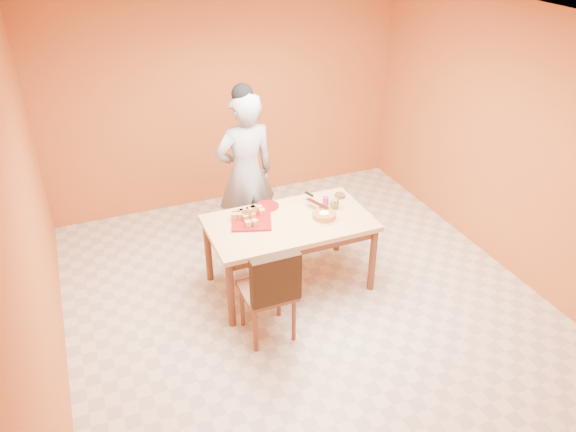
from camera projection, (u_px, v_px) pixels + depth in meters
name	position (u px, v px, depth m)	size (l,w,h in m)	color
floor	(308.00, 306.00, 5.54)	(5.00, 5.00, 0.00)	beige
ceiling	(314.00, 23.00, 4.18)	(5.00, 5.00, 0.00)	white
wall_back	(227.00, 98.00, 6.86)	(4.50, 4.50, 0.00)	#C2692C
wall_left	(32.00, 236.00, 4.13)	(5.00, 5.00, 0.00)	#C2692C
wall_right	(516.00, 145.00, 5.59)	(5.00, 5.00, 0.00)	#C2692C
dining_table	(289.00, 229.00, 5.52)	(1.60, 0.90, 0.76)	#EEBB7C
dining_chair	(268.00, 289.00, 4.94)	(0.45, 0.53, 0.99)	brown
pastry_pile	(251.00, 215.00, 5.42)	(0.34, 0.34, 0.11)	tan
person	(246.00, 174.00, 6.01)	(0.67, 0.44, 1.83)	gray
pastry_platter	(251.00, 221.00, 5.45)	(0.38, 0.38, 0.02)	maroon
red_dinner_plate	(267.00, 206.00, 5.71)	(0.24, 0.24, 0.01)	maroon
white_cake_plate	(324.00, 218.00, 5.50)	(0.26, 0.26, 0.01)	white
sponge_cake	(324.00, 215.00, 5.49)	(0.24, 0.24, 0.05)	#BF6C31
cake_server	(317.00, 204.00, 5.62)	(0.06, 0.29, 0.01)	silver
egg_ornament	(334.00, 203.00, 5.65)	(0.10, 0.08, 0.13)	olive
magenta_glass	(326.00, 201.00, 5.73)	(0.06, 0.06, 0.09)	#BB1C64
checker_tin	(340.00, 196.00, 5.89)	(0.11, 0.11, 0.03)	#38190F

